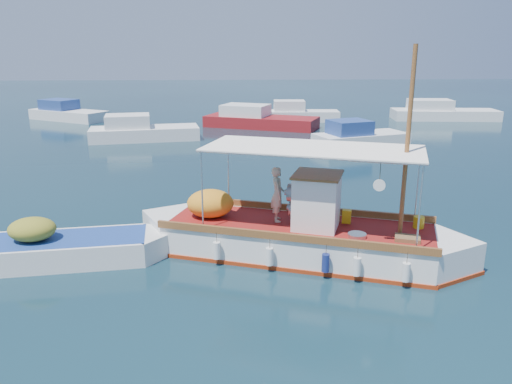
{
  "coord_description": "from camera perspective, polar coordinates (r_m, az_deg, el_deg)",
  "views": [
    {
      "loc": [
        -1.65,
        -13.45,
        5.53
      ],
      "look_at": [
        -0.97,
        0.0,
        1.65
      ],
      "focal_mm": 35.0,
      "sensor_mm": 36.0,
      "label": 1
    }
  ],
  "objects": [
    {
      "name": "ground",
      "position": [
        14.63,
        3.83,
        -6.15
      ],
      "size": [
        160.0,
        160.0,
        0.0
      ],
      "primitive_type": "plane",
      "color": "black",
      "rests_on": "ground"
    },
    {
      "name": "fishing_caique",
      "position": [
        13.9,
        4.65,
        -5.13
      ],
      "size": [
        9.04,
        4.73,
        5.83
      ],
      "rotation": [
        0.0,
        0.0,
        -0.33
      ],
      "color": "white",
      "rests_on": "ground"
    },
    {
      "name": "dinghy",
      "position": [
        14.45,
        -21.28,
        -6.26
      ],
      "size": [
        5.92,
        2.2,
        1.46
      ],
      "rotation": [
        0.0,
        0.0,
        0.13
      ],
      "color": "white",
      "rests_on": "ground"
    },
    {
      "name": "bg_boat_nw",
      "position": [
        32.21,
        -12.97,
        6.68
      ],
      "size": [
        6.95,
        3.48,
        1.8
      ],
      "rotation": [
        0.0,
        0.0,
        0.17
      ],
      "color": "silver",
      "rests_on": "ground"
    },
    {
      "name": "bg_boat_n",
      "position": [
        36.61,
        0.21,
        8.18
      ],
      "size": [
        8.53,
        5.7,
        1.8
      ],
      "rotation": [
        0.0,
        0.0,
        -0.4
      ],
      "color": "maroon",
      "rests_on": "ground"
    },
    {
      "name": "bg_boat_ne",
      "position": [
        29.64,
        11.62,
        5.98
      ],
      "size": [
        5.82,
        3.81,
        1.8
      ],
      "rotation": [
        0.0,
        0.0,
        0.32
      ],
      "color": "silver",
      "rests_on": "ground"
    },
    {
      "name": "bg_boat_e",
      "position": [
        43.32,
        20.41,
        8.42
      ],
      "size": [
        8.41,
        3.36,
        1.8
      ],
      "rotation": [
        0.0,
        0.0,
        -0.09
      ],
      "color": "silver",
      "rests_on": "ground"
    },
    {
      "name": "bg_boat_far_w",
      "position": [
        43.19,
        -20.81,
        8.36
      ],
      "size": [
        6.85,
        5.37,
        1.8
      ],
      "rotation": [
        0.0,
        0.0,
        -0.54
      ],
      "color": "silver",
      "rests_on": "ground"
    },
    {
      "name": "bg_boat_far_n",
      "position": [
        40.03,
        4.82,
        8.8
      ],
      "size": [
        6.09,
        2.3,
        1.8
      ],
      "rotation": [
        0.0,
        0.0,
        -0.05
      ],
      "color": "silver",
      "rests_on": "ground"
    }
  ]
}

